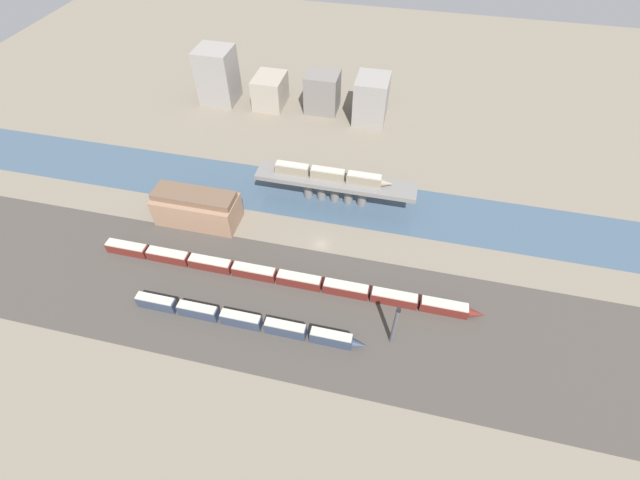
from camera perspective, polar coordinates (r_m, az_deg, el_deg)
The scene contains 13 objects.
ground_plane at distance 131.77m, azimuth 0.15°, elevation -0.55°, with size 400.00×400.00×0.00m, color #756B5B.
railbed_yard at distance 117.62m, azimuth -2.48°, elevation -9.09°, with size 280.00×42.00×0.01m, color #423D38.
river_water at distance 146.21m, azimuth 1.98°, elevation 5.43°, with size 320.00×22.99×0.01m, color #3D5166.
bridge at distance 141.85m, azimuth 2.04°, elevation 7.40°, with size 52.81×8.62×8.84m.
train_on_bridge at distance 139.47m, azimuth 1.59°, elevation 8.72°, with size 38.83×2.84×3.61m.
train_yard_near at distance 114.73m, azimuth -9.96°, elevation -10.55°, with size 62.71×2.62×4.13m.
train_yard_mid at distance 121.90m, azimuth -5.06°, elevation -4.96°, with size 110.60×3.12×3.56m.
warehouse_building at distance 140.93m, azimuth -16.09°, elevation 4.20°, with size 26.14×11.29×11.26m.
signal_tower at distance 107.84m, azimuth 9.93°, elevation -11.22°, with size 1.09×1.09×14.78m.
city_block_far_left at distance 198.91m, azimuth -13.52°, elevation 20.56°, with size 14.65×13.96×22.65m, color gray.
city_block_left at distance 194.39m, azimuth -6.68°, elevation 19.17°, with size 12.29×15.36×12.65m, color gray.
city_block_center at distance 188.78m, azimuth 0.32°, elevation 19.12°, with size 13.47×12.25×15.88m, color slate.
city_block_right at distance 182.76m, azimuth 6.84°, elevation 18.15°, with size 12.88×15.29×18.05m, color gray.
Camera 1 is at (19.25, -85.52, 98.38)m, focal length 24.00 mm.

